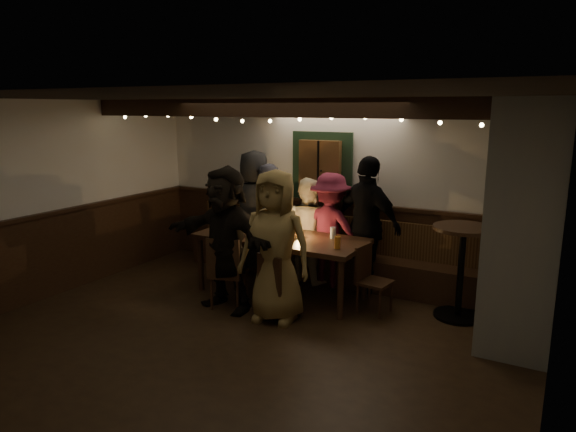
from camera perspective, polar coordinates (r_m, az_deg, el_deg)
The scene contains 13 objects.
room at distance 6.26m, azimuth 10.19°, elevation -1.35°, with size 6.02×5.01×2.62m.
dining_table at distance 6.87m, azimuth -0.83°, elevation -2.82°, with size 2.27×0.97×0.98m.
chair_near_left at distance 6.48m, azimuth -6.90°, elevation -5.83°, with size 0.52×0.52×0.93m.
chair_near_right at distance 6.12m, azimuth -1.51°, elevation -7.46°, with size 0.45×0.45×0.82m.
chair_end at distance 6.46m, azimuth 9.03°, elevation -6.45°, with size 0.43×0.43×0.84m.
high_top at distance 6.45m, azimuth 18.72°, elevation -4.70°, with size 0.71×0.71×1.13m.
person_a at distance 7.91m, azimuth -3.75°, elevation 0.56°, with size 0.91×0.59×1.86m, color black.
person_b at distance 7.69m, azimuth -1.95°, elevation -0.41°, with size 0.62×0.41×1.69m, color #282936.
person_c at distance 7.42m, azimuth 2.23°, elevation -1.55°, with size 0.74×0.58×1.52m, color beige.
person_d at distance 7.23m, azimuth 4.72°, elevation -1.56°, with size 1.04×0.60×1.61m, color #541527.
person_e at distance 7.05m, azimuth 8.84°, elevation -0.96°, with size 1.10×0.46×1.87m, color black.
person_f at distance 6.39m, azimuth -6.92°, elevation -2.50°, with size 1.68×0.54×1.81m, color black.
person_g at distance 6.01m, azimuth -1.42°, elevation -3.38°, with size 0.88×0.58×1.81m, color olive.
Camera 1 is at (3.01, -4.35, 2.51)m, focal length 32.00 mm.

